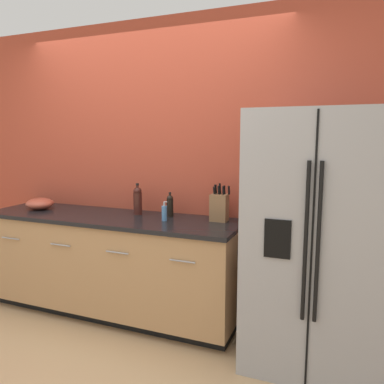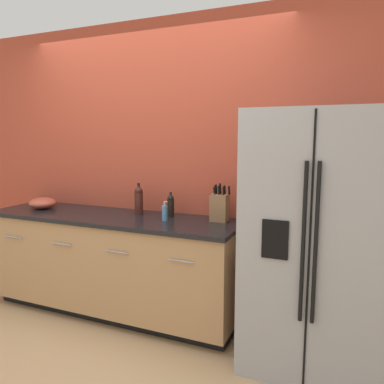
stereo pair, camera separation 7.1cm
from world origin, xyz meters
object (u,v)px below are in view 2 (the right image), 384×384
(oil_bottle, at_px, (171,205))
(wine_bottle, at_px, (139,200))
(refrigerator, at_px, (315,241))
(soap_dispenser, at_px, (165,213))
(mixing_bowl, at_px, (43,203))
(knife_block, at_px, (219,207))

(oil_bottle, bearing_deg, wine_bottle, -174.32)
(refrigerator, xyz_separation_m, soap_dispenser, (-1.19, 0.07, 0.09))
(soap_dispenser, relative_size, oil_bottle, 0.77)
(mixing_bowl, bearing_deg, refrigerator, -1.68)
(wine_bottle, bearing_deg, knife_block, 1.13)
(mixing_bowl, bearing_deg, knife_block, 4.87)
(wine_bottle, bearing_deg, refrigerator, -7.76)
(refrigerator, distance_m, mixing_bowl, 2.50)
(refrigerator, height_order, oil_bottle, refrigerator)
(wine_bottle, xyz_separation_m, oil_bottle, (0.30, 0.03, -0.03))
(soap_dispenser, distance_m, oil_bottle, 0.17)
(refrigerator, height_order, mixing_bowl, refrigerator)
(refrigerator, xyz_separation_m, mixing_bowl, (-2.50, 0.07, 0.08))
(refrigerator, bearing_deg, soap_dispenser, 176.65)
(knife_block, bearing_deg, refrigerator, -16.10)
(soap_dispenser, bearing_deg, oil_bottle, 99.08)
(knife_block, bearing_deg, wine_bottle, -178.87)
(wine_bottle, bearing_deg, soap_dispenser, -22.73)
(knife_block, height_order, wine_bottle, knife_block)
(refrigerator, relative_size, mixing_bowl, 6.94)
(soap_dispenser, xyz_separation_m, mixing_bowl, (-1.31, 0.00, -0.01))
(wine_bottle, xyz_separation_m, soap_dispenser, (0.33, -0.14, -0.06))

